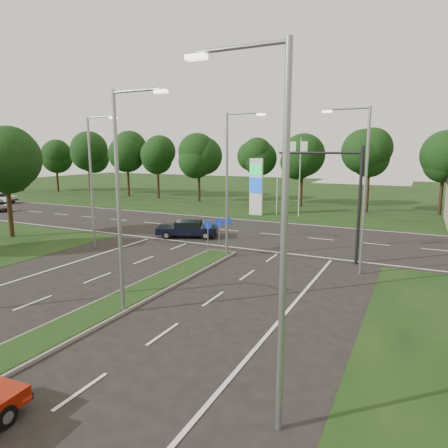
% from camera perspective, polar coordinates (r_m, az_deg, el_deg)
% --- Properties ---
extents(verge_far, '(160.00, 50.00, 0.02)m').
position_cam_1_polar(verge_far, '(62.84, 15.47, 3.82)').
color(verge_far, black).
rests_on(verge_far, ground).
extents(cross_road, '(160.00, 12.00, 0.02)m').
position_cam_1_polar(cross_road, '(33.22, 5.19, -1.34)').
color(cross_road, black).
rests_on(cross_road, ground).
extents(median_kerb, '(2.00, 26.00, 0.12)m').
position_cam_1_polar(median_kerb, '(16.95, -20.77, -13.37)').
color(median_kerb, slate).
rests_on(median_kerb, ground).
extents(streetlight_median_near, '(2.53, 0.22, 9.00)m').
position_cam_1_polar(streetlight_median_near, '(16.41, -14.39, 4.40)').
color(streetlight_median_near, gray).
rests_on(streetlight_median_near, ground).
extents(streetlight_median_far, '(2.53, 0.22, 9.00)m').
position_cam_1_polar(streetlight_median_far, '(24.84, 0.84, 6.61)').
color(streetlight_median_far, gray).
rests_on(streetlight_median_far, ground).
extents(streetlight_left_far, '(2.53, 0.22, 9.00)m').
position_cam_1_polar(streetlight_left_far, '(28.57, -18.20, 6.58)').
color(streetlight_left_far, gray).
rests_on(streetlight_left_far, ground).
extents(streetlight_right_far, '(2.53, 0.22, 9.00)m').
position_cam_1_polar(streetlight_right_far, '(22.62, 19.07, 5.69)').
color(streetlight_right_far, gray).
rests_on(streetlight_right_far, ground).
extents(streetlight_right_near, '(2.53, 0.22, 9.00)m').
position_cam_1_polar(streetlight_right_near, '(9.00, 7.38, 0.03)').
color(streetlight_right_near, gray).
rests_on(streetlight_right_near, ground).
extents(traffic_signal, '(5.10, 0.42, 7.00)m').
position_cam_1_polar(traffic_signal, '(24.87, 15.92, 5.24)').
color(traffic_signal, black).
rests_on(traffic_signal, ground).
extents(median_signs, '(1.16, 1.76, 2.38)m').
position_cam_1_polar(median_signs, '(26.07, -0.79, -0.68)').
color(median_signs, gray).
rests_on(median_signs, ground).
extents(gas_pylon, '(5.80, 1.26, 8.00)m').
position_cam_1_polar(gas_pylon, '(42.49, 4.90, 5.55)').
color(gas_pylon, silver).
rests_on(gas_pylon, ground).
extents(treeline_far, '(6.00, 6.00, 9.90)m').
position_cam_1_polar(treeline_far, '(47.74, 12.48, 10.24)').
color(treeline_far, black).
rests_on(treeline_far, ground).
extents(navy_sedan, '(5.09, 3.65, 1.30)m').
position_cam_1_polar(navy_sedan, '(31.55, -5.19, -0.67)').
color(navy_sedan, black).
rests_on(navy_sedan, ground).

